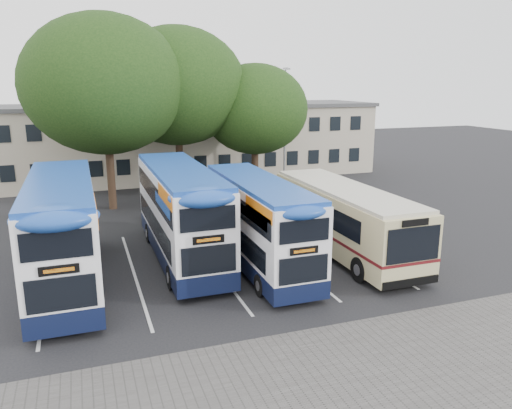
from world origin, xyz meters
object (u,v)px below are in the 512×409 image
object	(u,v)px
tree_left	(105,85)
bus_dd_left	(63,227)
bus_dd_mid	(181,209)
tree_right	(255,109)
bus_dd_right	(258,219)
tree_mid	(177,86)
lamp_post	(285,121)
bus_single	(343,215)

from	to	relation	value
tree_left	bus_dd_left	distance (m)	13.59
bus_dd_mid	tree_right	bearing A→B (deg)	56.77
bus_dd_left	tree_right	bearing A→B (deg)	46.13
tree_left	bus_dd_right	bearing A→B (deg)	-67.35
tree_left	tree_mid	distance (m)	5.16
tree_mid	tree_right	world-z (taller)	tree_mid
lamp_post	tree_mid	size ratio (longest dim) A/B	0.77
lamp_post	tree_right	xyz separation A→B (m)	(-3.02, -1.65, 1.04)
tree_right	bus_dd_right	xyz separation A→B (m)	(-4.86, -14.17, -3.95)
tree_mid	bus_single	bearing A→B (deg)	-70.17
tree_right	bus_dd_mid	xyz separation A→B (m)	(-7.88, -12.02, -3.75)
tree_mid	bus_dd_left	world-z (taller)	tree_mid
lamp_post	tree_right	bearing A→B (deg)	-151.33
tree_left	bus_dd_mid	size ratio (longest dim) A/B	1.18
tree_left	bus_dd_left	size ratio (longest dim) A/B	1.17
tree_mid	tree_right	size ratio (longest dim) A/B	1.26
tree_left	tree_right	distance (m)	10.47
tree_left	bus_dd_right	distance (m)	15.10
lamp_post	tree_right	size ratio (longest dim) A/B	0.97
tree_left	bus_dd_right	world-z (taller)	tree_left
tree_mid	bus_dd_left	size ratio (longest dim) A/B	1.13
bus_dd_left	bus_dd_mid	size ratio (longest dim) A/B	1.01
tree_right	bus_dd_mid	bearing A→B (deg)	-123.23
lamp_post	bus_dd_left	bearing A→B (deg)	-136.57
tree_left	bus_single	bearing A→B (deg)	-51.16
tree_mid	bus_dd_mid	xyz separation A→B (m)	(-2.44, -12.60, -5.36)
bus_dd_mid	bus_dd_left	bearing A→B (deg)	-164.47
tree_left	bus_dd_mid	world-z (taller)	tree_left
tree_right	bus_single	distance (m)	14.27
tree_mid	bus_dd_mid	bearing A→B (deg)	-100.98
bus_single	tree_right	bearing A→B (deg)	88.65
tree_left	tree_mid	world-z (taller)	tree_left
tree_left	tree_mid	size ratio (longest dim) A/B	1.04
tree_right	bus_single	xyz separation A→B (m)	(-0.32, -13.60, -4.31)
tree_mid	lamp_post	bearing A→B (deg)	7.27
tree_left	bus_single	size ratio (longest dim) A/B	1.14
bus_dd_left	bus_dd_mid	xyz separation A→B (m)	(5.03, 1.40, -0.02)
bus_dd_left	tree_mid	bearing A→B (deg)	61.90
tree_mid	bus_dd_right	size ratio (longest dim) A/B	1.24
lamp_post	bus_dd_left	size ratio (longest dim) A/B	0.87
bus_dd_right	bus_dd_left	bearing A→B (deg)	174.64
bus_dd_right	tree_mid	bearing A→B (deg)	92.20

